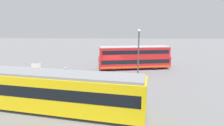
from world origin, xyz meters
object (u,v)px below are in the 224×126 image
(pedestrian_near_railing, at_px, (66,73))
(pedestrian_crossing, at_px, (118,81))
(info_sign, at_px, (36,68))
(tram_yellow, at_px, (54,91))
(street_lamp, at_px, (138,52))
(double_decker_bus, at_px, (134,57))

(pedestrian_near_railing, xyz_separation_m, pedestrian_crossing, (-6.88, 2.77, -0.09))
(pedestrian_near_railing, relative_size, info_sign, 0.73)
(tram_yellow, bearing_deg, street_lamp, -134.33)
(pedestrian_crossing, xyz_separation_m, street_lamp, (-2.33, -2.04, 2.95))
(street_lamp, bearing_deg, pedestrian_crossing, 41.18)
(street_lamp, bearing_deg, pedestrian_near_railing, -4.58)
(double_decker_bus, distance_m, street_lamp, 8.00)
(double_decker_bus, distance_m, pedestrian_near_railing, 11.64)
(double_decker_bus, relative_size, street_lamp, 1.81)
(tram_yellow, height_order, info_sign, tram_yellow)
(pedestrian_crossing, bearing_deg, pedestrian_near_railing, -21.97)
(pedestrian_crossing, bearing_deg, street_lamp, -138.82)
(double_decker_bus, distance_m, pedestrian_crossing, 10.12)
(pedestrian_crossing, bearing_deg, double_decker_bus, -103.56)
(tram_yellow, xyz_separation_m, street_lamp, (-7.43, -7.61, 2.16))
(pedestrian_near_railing, distance_m, info_sign, 3.83)
(tram_yellow, height_order, pedestrian_crossing, tram_yellow)
(tram_yellow, bearing_deg, pedestrian_crossing, -132.49)
(tram_yellow, distance_m, street_lamp, 10.85)
(tram_yellow, relative_size, info_sign, 6.37)
(tram_yellow, xyz_separation_m, pedestrian_near_railing, (1.77, -8.35, -0.70))
(info_sign, distance_m, street_lamp, 13.18)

